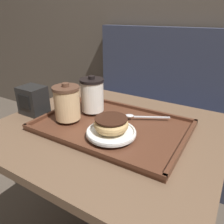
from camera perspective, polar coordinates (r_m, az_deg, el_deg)
name	(u,v)px	position (r m, az deg, el deg)	size (l,w,h in m)	color
booth_bench	(176,127)	(1.69, 16.42, -3.81)	(1.43, 0.44, 1.00)	#33384C
cafe_table	(109,165)	(0.90, -0.91, -13.65)	(0.80, 0.69, 0.71)	brown
serving_tray	(112,126)	(0.79, 0.00, -3.75)	(0.52, 0.36, 0.02)	#512D1E
coffee_cup_front	(67,102)	(0.81, -11.68, 2.45)	(0.10, 0.10, 0.13)	#E0B784
coffee_cup_rear	(92,95)	(0.86, -5.19, 4.53)	(0.09, 0.09, 0.14)	white
plate_with_chocolate_donut	(111,132)	(0.71, -0.22, -5.22)	(0.16, 0.16, 0.01)	white
donut_chocolate_glazed	(111,124)	(0.69, -0.22, -3.16)	(0.11, 0.11, 0.04)	#DBB270
spoon	(137,116)	(0.82, 6.49, -1.10)	(0.16, 0.09, 0.01)	silver
napkin_dispenser	(33,100)	(0.95, -19.93, 2.93)	(0.10, 0.09, 0.11)	black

